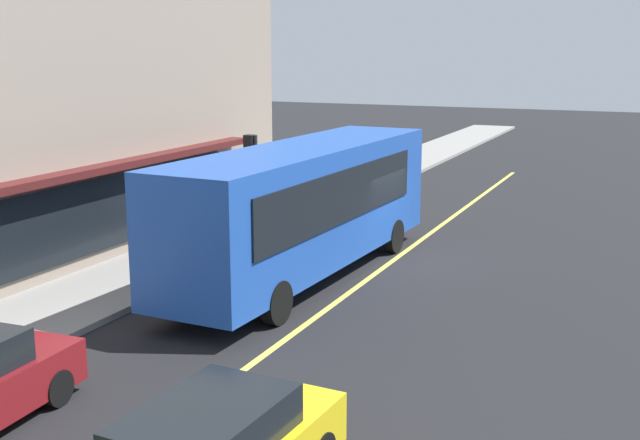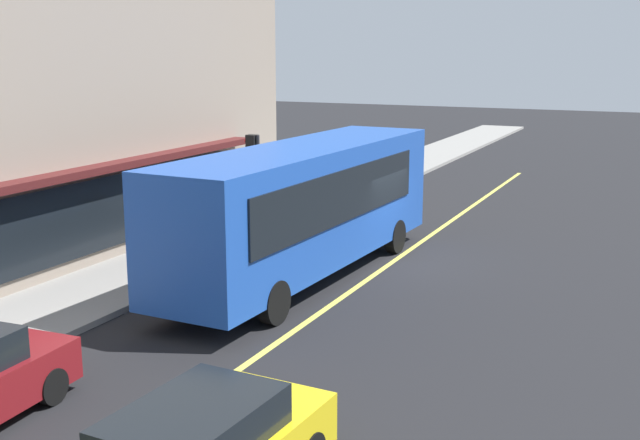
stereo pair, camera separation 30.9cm
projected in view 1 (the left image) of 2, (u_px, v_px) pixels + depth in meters
The scene contains 7 objects.
ground at pixel (393, 261), 22.84m from camera, with size 120.00×120.00×0.00m, color black.
sidewalk at pixel (224, 239), 25.06m from camera, with size 80.00×3.11×0.15m, color gray.
lane_centre_stripe at pixel (393, 260), 22.84m from camera, with size 36.00×0.16×0.01m, color #D8D14C.
bus at pixel (305, 204), 20.78m from camera, with size 11.22×2.98×3.50m.
traffic_light at pixel (251, 161), 24.62m from camera, with size 0.30×0.52×3.20m.
pedestrian_mid_block at pixel (229, 192), 27.11m from camera, with size 0.34×0.34×1.70m.
pedestrian_by_curb at pixel (337, 162), 34.25m from camera, with size 0.34×0.34×1.70m.
Camera 1 is at (-21.02, -7.08, 5.97)m, focal length 44.80 mm.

